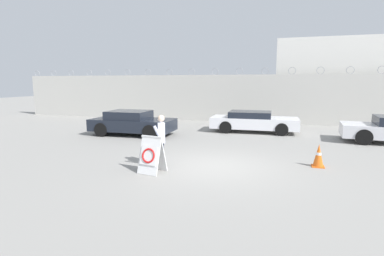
# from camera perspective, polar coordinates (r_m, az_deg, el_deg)

# --- Properties ---
(ground_plane) EXTENTS (90.00, 90.00, 0.00)m
(ground_plane) POSITION_cam_1_polar(r_m,az_deg,el_deg) (9.87, 4.47, -7.27)
(ground_plane) COLOR gray
(perimeter_wall) EXTENTS (36.00, 0.30, 3.67)m
(perimeter_wall) POSITION_cam_1_polar(r_m,az_deg,el_deg) (20.55, 11.23, 5.50)
(perimeter_wall) COLOR beige
(perimeter_wall) RESTS_ON ground_plane
(building_block) EXTENTS (8.21, 7.57, 5.66)m
(building_block) POSITION_cam_1_polar(r_m,az_deg,el_deg) (25.75, 25.10, 8.18)
(building_block) COLOR silver
(building_block) RESTS_ON ground_plane
(barricade_sign) EXTENTS (0.78, 0.76, 1.12)m
(barricade_sign) POSITION_cam_1_polar(r_m,az_deg,el_deg) (9.12, -7.75, -5.04)
(barricade_sign) COLOR white
(barricade_sign) RESTS_ON ground_plane
(security_guard) EXTENTS (0.37, 0.67, 1.68)m
(security_guard) POSITION_cam_1_polar(r_m,az_deg,el_deg) (9.66, -5.87, -1.97)
(security_guard) COLOR #232838
(security_guard) RESTS_ON ground_plane
(traffic_cone_near) EXTENTS (0.38, 0.38, 0.75)m
(traffic_cone_near) POSITION_cam_1_polar(r_m,az_deg,el_deg) (10.52, 22.96, -4.85)
(traffic_cone_near) COLOR orange
(traffic_cone_near) RESTS_ON ground_plane
(parked_car_front_coupe) EXTENTS (4.28, 2.04, 1.25)m
(parked_car_front_coupe) POSITION_cam_1_polar(r_m,az_deg,el_deg) (15.79, -11.34, 1.01)
(parked_car_front_coupe) COLOR black
(parked_car_front_coupe) RESTS_ON ground_plane
(parked_car_rear_sedan) EXTENTS (4.68, 1.98, 1.13)m
(parked_car_rear_sedan) POSITION_cam_1_polar(r_m,az_deg,el_deg) (16.73, 11.62, 1.26)
(parked_car_rear_sedan) COLOR black
(parked_car_rear_sedan) RESTS_ON ground_plane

